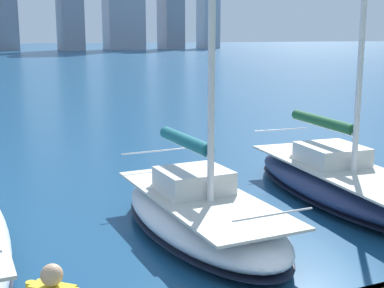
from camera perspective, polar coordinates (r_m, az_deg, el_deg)
name	(u,v)px	position (r m, az deg, el deg)	size (l,w,h in m)	color
sailboat_forest	(339,179)	(16.17, 15.45, -3.60)	(3.45, 8.39, 12.65)	navy
sailboat_teal	(200,210)	(12.88, 0.90, -7.04)	(2.86, 6.73, 11.34)	white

